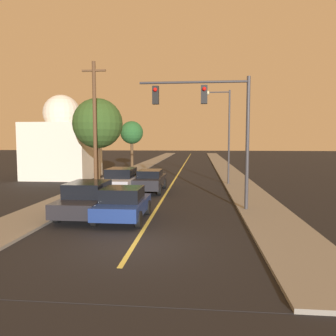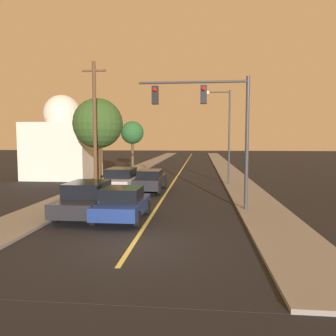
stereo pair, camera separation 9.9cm
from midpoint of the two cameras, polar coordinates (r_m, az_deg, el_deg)
ground_plane at (r=11.45m, az=-6.00°, el=-13.29°), size 200.00×200.00×0.00m
road_surface at (r=46.83m, az=2.96°, el=0.53°), size 8.31×80.00×0.01m
sidewalk_left at (r=47.40m, az=-3.58°, el=0.65°), size 2.50×80.00×0.12m
sidewalk_right at (r=46.88m, az=9.57°, el=0.54°), size 2.50×80.00×0.12m
car_near_lane_front at (r=14.73m, az=-7.78°, el=-6.13°), size 2.04×3.85×1.49m
car_near_lane_second at (r=22.69m, az=-2.95°, el=-2.10°), size 1.85×4.82×1.52m
car_outer_lane_front at (r=16.00m, az=-13.50°, el=-5.14°), size 2.03×5.06×1.62m
car_outer_lane_second at (r=22.25m, az=-7.93°, el=-2.11°), size 2.04×5.13×1.70m
traffic_signal_mast at (r=16.56m, az=7.86°, el=9.19°), size 5.47×0.42×6.55m
streetlamp_right at (r=26.22m, az=9.75°, el=7.55°), size 1.99×0.36×7.32m
utility_pole_left at (r=22.49m, az=-12.50°, el=7.36°), size 1.60×0.24×8.59m
tree_left_near at (r=26.10m, az=-12.02°, el=7.57°), size 3.85×3.85×6.65m
tree_left_far at (r=38.05m, az=-6.16°, el=6.08°), size 2.61×2.61×5.61m
domed_building_left at (r=32.22m, az=-17.69°, el=4.01°), size 5.77×5.77×7.73m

